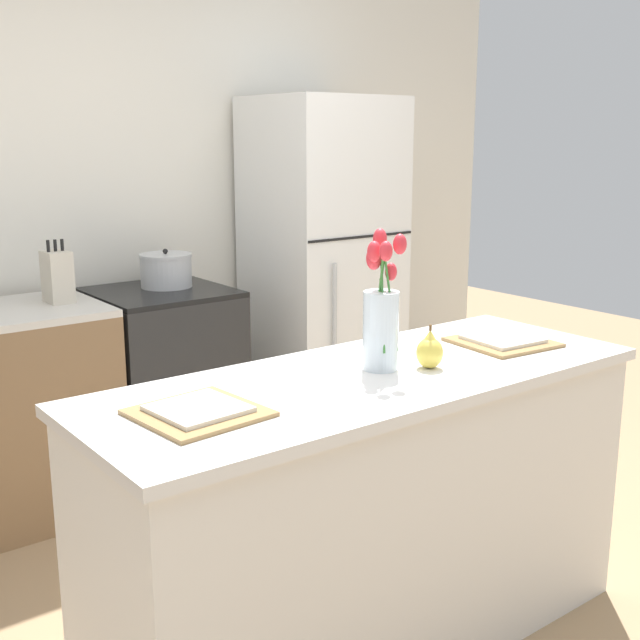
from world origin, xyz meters
TOP-DOWN VIEW (x-y plane):
  - ground_plane at (0.00, 0.00)m, footprint 10.00×10.00m
  - back_wall at (0.00, 2.00)m, footprint 5.20×0.08m
  - kitchen_island at (0.00, 0.00)m, footprint 1.80×0.66m
  - stove_range at (0.10, 1.60)m, footprint 0.60×0.61m
  - refrigerator at (1.05, 1.60)m, footprint 0.68×0.67m
  - flower_vase at (0.06, 0.02)m, footprint 0.13×0.16m
  - pear_figurine at (0.18, -0.07)m, footprint 0.08×0.08m
  - plate_setting_left at (-0.59, -0.01)m, footprint 0.32×0.32m
  - plate_setting_right at (0.59, -0.01)m, footprint 0.32×0.32m
  - cooking_pot at (0.16, 1.65)m, footprint 0.25×0.25m
  - knife_block at (-0.37, 1.61)m, footprint 0.10×0.14m

SIDE VIEW (x-z plane):
  - ground_plane at x=0.00m, z-range 0.00..0.00m
  - stove_range at x=0.10m, z-range 0.00..0.91m
  - kitchen_island at x=0.00m, z-range 0.00..0.91m
  - refrigerator at x=1.05m, z-range 0.00..1.81m
  - plate_setting_left at x=-0.59m, z-range 0.91..0.93m
  - plate_setting_right at x=0.59m, z-range 0.91..0.93m
  - pear_figurine at x=0.18m, z-range 0.90..1.03m
  - cooking_pot at x=0.16m, z-range 0.90..1.08m
  - knife_block at x=-0.37m, z-range 0.89..1.16m
  - flower_vase at x=0.06m, z-range 0.87..1.29m
  - back_wall at x=0.00m, z-range 0.00..2.70m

